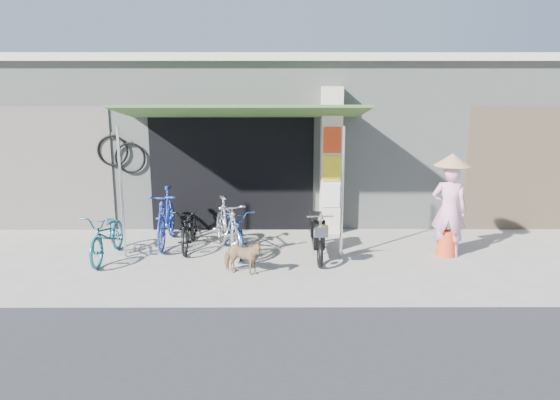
{
  "coord_description": "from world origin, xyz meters",
  "views": [
    {
      "loc": [
        -0.23,
        -8.66,
        3.18
      ],
      "look_at": [
        -0.2,
        1.0,
        1.0
      ],
      "focal_mm": 35.0,
      "sensor_mm": 36.0,
      "label": 1
    }
  ],
  "objects_px": {
    "street_dog": "(242,257)",
    "moped": "(317,234)",
    "bike_teal": "(108,235)",
    "bike_navy": "(235,229)",
    "bike_black": "(189,227)",
    "bike_blue": "(166,217)",
    "nun": "(449,206)",
    "bike_silver": "(228,226)"
  },
  "relations": [
    {
      "from": "bike_black",
      "to": "street_dog",
      "type": "height_order",
      "value": "bike_black"
    },
    {
      "from": "bike_blue",
      "to": "nun",
      "type": "distance_m",
      "value": 5.3
    },
    {
      "from": "bike_teal",
      "to": "bike_black",
      "type": "bearing_deg",
      "value": 26.59
    },
    {
      "from": "bike_navy",
      "to": "moped",
      "type": "height_order",
      "value": "moped"
    },
    {
      "from": "bike_navy",
      "to": "bike_silver",
      "type": "bearing_deg",
      "value": -144.21
    },
    {
      "from": "bike_blue",
      "to": "nun",
      "type": "relative_size",
      "value": 0.97
    },
    {
      "from": "bike_black",
      "to": "street_dog",
      "type": "relative_size",
      "value": 2.19
    },
    {
      "from": "moped",
      "to": "nun",
      "type": "xyz_separation_m",
      "value": [
        2.37,
        0.05,
        0.51
      ]
    },
    {
      "from": "bike_teal",
      "to": "nun",
      "type": "xyz_separation_m",
      "value": [
        6.11,
        0.17,
        0.49
      ]
    },
    {
      "from": "street_dog",
      "to": "moped",
      "type": "relative_size",
      "value": 0.44
    },
    {
      "from": "bike_teal",
      "to": "bike_silver",
      "type": "height_order",
      "value": "bike_silver"
    },
    {
      "from": "bike_navy",
      "to": "street_dog",
      "type": "xyz_separation_m",
      "value": [
        0.21,
        -1.26,
        -0.13
      ]
    },
    {
      "from": "moped",
      "to": "nun",
      "type": "distance_m",
      "value": 2.42
    },
    {
      "from": "street_dog",
      "to": "bike_silver",
      "type": "bearing_deg",
      "value": 33.92
    },
    {
      "from": "bike_teal",
      "to": "street_dog",
      "type": "bearing_deg",
      "value": -16.29
    },
    {
      "from": "bike_silver",
      "to": "bike_blue",
      "type": "bearing_deg",
      "value": 135.44
    },
    {
      "from": "bike_teal",
      "to": "bike_blue",
      "type": "bearing_deg",
      "value": 47.23
    },
    {
      "from": "moped",
      "to": "nun",
      "type": "height_order",
      "value": "nun"
    },
    {
      "from": "bike_navy",
      "to": "moped",
      "type": "relative_size",
      "value": 1.01
    },
    {
      "from": "moped",
      "to": "bike_black",
      "type": "bearing_deg",
      "value": 167.72
    },
    {
      "from": "bike_blue",
      "to": "street_dog",
      "type": "bearing_deg",
      "value": -48.83
    },
    {
      "from": "bike_teal",
      "to": "nun",
      "type": "bearing_deg",
      "value": 3.52
    },
    {
      "from": "bike_silver",
      "to": "bike_navy",
      "type": "distance_m",
      "value": 0.22
    },
    {
      "from": "bike_teal",
      "to": "bike_silver",
      "type": "relative_size",
      "value": 0.96
    },
    {
      "from": "bike_silver",
      "to": "bike_navy",
      "type": "relative_size",
      "value": 1.06
    },
    {
      "from": "bike_blue",
      "to": "bike_teal",
      "type": "bearing_deg",
      "value": -136.74
    },
    {
      "from": "bike_navy",
      "to": "street_dog",
      "type": "height_order",
      "value": "bike_navy"
    },
    {
      "from": "bike_black",
      "to": "moped",
      "type": "height_order",
      "value": "moped"
    },
    {
      "from": "bike_teal",
      "to": "moped",
      "type": "bearing_deg",
      "value": 3.81
    },
    {
      "from": "bike_blue",
      "to": "street_dog",
      "type": "height_order",
      "value": "bike_blue"
    },
    {
      "from": "bike_teal",
      "to": "nun",
      "type": "distance_m",
      "value": 6.13
    },
    {
      "from": "bike_silver",
      "to": "bike_navy",
      "type": "xyz_separation_m",
      "value": [
        0.13,
        0.15,
        -0.09
      ]
    },
    {
      "from": "bike_navy",
      "to": "moped",
      "type": "bearing_deg",
      "value": -26.2
    },
    {
      "from": "bike_teal",
      "to": "bike_black",
      "type": "height_order",
      "value": "bike_teal"
    },
    {
      "from": "bike_blue",
      "to": "bike_black",
      "type": "relative_size",
      "value": 1.18
    },
    {
      "from": "bike_black",
      "to": "moped",
      "type": "relative_size",
      "value": 0.96
    },
    {
      "from": "bike_silver",
      "to": "street_dog",
      "type": "distance_m",
      "value": 1.18
    },
    {
      "from": "bike_teal",
      "to": "street_dog",
      "type": "relative_size",
      "value": 2.35
    },
    {
      "from": "moped",
      "to": "bike_navy",
      "type": "bearing_deg",
      "value": 167.08
    },
    {
      "from": "bike_teal",
      "to": "bike_navy",
      "type": "bearing_deg",
      "value": 13.39
    },
    {
      "from": "bike_teal",
      "to": "nun",
      "type": "height_order",
      "value": "nun"
    },
    {
      "from": "bike_black",
      "to": "bike_silver",
      "type": "xyz_separation_m",
      "value": [
        0.76,
        -0.32,
        0.11
      ]
    }
  ]
}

